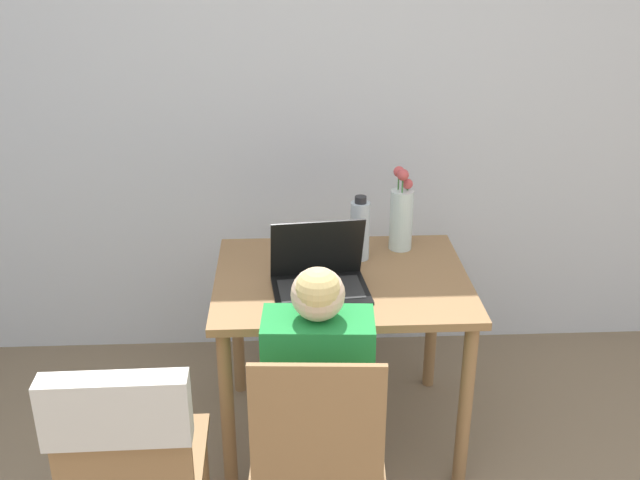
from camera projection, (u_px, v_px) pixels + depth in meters
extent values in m
cube|color=silver|center=(300.00, 89.00, 3.25)|extent=(6.40, 0.05, 2.50)
cube|color=olive|center=(342.00, 280.00, 2.79)|extent=(0.94, 0.74, 0.03)
cylinder|color=olive|center=(228.00, 414.00, 2.63)|extent=(0.05, 0.05, 0.68)
cylinder|color=olive|center=(465.00, 407.00, 2.66)|extent=(0.05, 0.05, 0.68)
cylinder|color=olive|center=(237.00, 322.00, 3.21)|extent=(0.05, 0.05, 0.68)
cylinder|color=olive|center=(432.00, 318.00, 3.25)|extent=(0.05, 0.05, 0.68)
cube|color=olive|center=(318.00, 442.00, 2.34)|extent=(0.42, 0.42, 0.02)
cube|color=olive|center=(317.00, 426.00, 2.08)|extent=(0.38, 0.04, 0.40)
cylinder|color=olive|center=(368.00, 463.00, 2.58)|extent=(0.04, 0.04, 0.43)
cylinder|color=olive|center=(270.00, 462.00, 2.58)|extent=(0.04, 0.04, 0.43)
cube|color=olive|center=(139.00, 459.00, 2.26)|extent=(0.41, 0.41, 0.02)
cube|color=olive|center=(120.00, 444.00, 2.00)|extent=(0.38, 0.02, 0.40)
cylinder|color=olive|center=(204.00, 476.00, 2.52)|extent=(0.04, 0.04, 0.43)
cube|color=beige|center=(115.00, 410.00, 1.96)|extent=(0.39, 0.09, 0.20)
cube|color=#1E8438|center=(318.00, 381.00, 2.24)|extent=(0.34, 0.20, 0.44)
sphere|color=beige|center=(318.00, 294.00, 2.12)|extent=(0.16, 0.16, 0.16)
sphere|color=#D8BC72|center=(318.00, 291.00, 2.10)|extent=(0.13, 0.13, 0.13)
cylinder|color=#4C4742|center=(341.00, 409.00, 2.45)|extent=(0.11, 0.28, 0.09)
cylinder|color=#4C4742|center=(296.00, 409.00, 2.45)|extent=(0.11, 0.28, 0.09)
cylinder|color=#4C4742|center=(340.00, 440.00, 2.68)|extent=(0.07, 0.07, 0.45)
cylinder|color=#4C4742|center=(299.00, 440.00, 2.68)|extent=(0.07, 0.07, 0.45)
cylinder|color=#1E8438|center=(362.00, 339.00, 2.43)|extent=(0.07, 0.24, 0.06)
cylinder|color=#1E8438|center=(276.00, 338.00, 2.43)|extent=(0.07, 0.24, 0.06)
cube|color=black|center=(321.00, 290.00, 2.67)|extent=(0.36, 0.29, 0.01)
cube|color=#2D2D2D|center=(321.00, 289.00, 2.67)|extent=(0.31, 0.21, 0.00)
cube|color=black|center=(317.00, 249.00, 2.70)|extent=(0.35, 0.12, 0.24)
cube|color=black|center=(317.00, 248.00, 2.70)|extent=(0.31, 0.10, 0.21)
cylinder|color=silver|center=(401.00, 220.00, 2.97)|extent=(0.09, 0.09, 0.25)
cylinder|color=#3D7A38|center=(406.00, 210.00, 2.96)|extent=(0.01, 0.01, 0.22)
sphere|color=#CC4C4C|center=(408.00, 184.00, 2.92)|extent=(0.04, 0.04, 0.04)
cylinder|color=#3D7A38|center=(397.00, 204.00, 2.96)|extent=(0.01, 0.01, 0.27)
sphere|color=#CC4C4C|center=(399.00, 172.00, 2.91)|extent=(0.04, 0.04, 0.04)
cylinder|color=#3D7A38|center=(401.00, 207.00, 2.93)|extent=(0.01, 0.01, 0.27)
sphere|color=#CC4C4C|center=(403.00, 175.00, 2.88)|extent=(0.05, 0.05, 0.05)
cylinder|color=silver|center=(360.00, 231.00, 2.89)|extent=(0.08, 0.08, 0.23)
cylinder|color=#262628|center=(361.00, 200.00, 2.84)|extent=(0.05, 0.05, 0.03)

